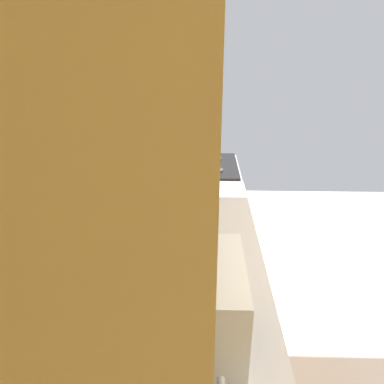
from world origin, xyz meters
The scene contains 5 objects.
wall_back centered at (0.00, 1.73, 1.32)m, with size 3.90×0.12×2.65m, color #EAC87E.
upper_cabinets centered at (-0.38, 1.52, 1.74)m, with size 2.27×0.31×0.56m.
oven_range centered at (1.46, 1.36, 0.46)m, with size 0.68×0.63×1.06m.
microwave centered at (-0.49, 1.38, 1.04)m, with size 0.46×0.36×0.32m.
bowl centered at (0.81, 1.31, 0.91)m, with size 0.12×0.12×0.04m.
Camera 1 is at (-1.64, 1.37, 1.98)m, focal length 35.90 mm.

